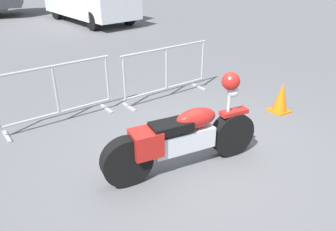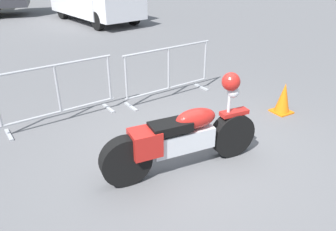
{
  "view_description": "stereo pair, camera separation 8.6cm",
  "coord_description": "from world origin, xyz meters",
  "px_view_note": "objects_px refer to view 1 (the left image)",
  "views": [
    {
      "loc": [
        -2.56,
        -3.41,
        2.73
      ],
      "look_at": [
        -0.38,
        0.17,
        0.65
      ],
      "focal_mm": 35.0,
      "sensor_mm": 36.0,
      "label": 1
    },
    {
      "loc": [
        -2.49,
        -3.45,
        2.73
      ],
      "look_at": [
        -0.38,
        0.17,
        0.65
      ],
      "focal_mm": 35.0,
      "sensor_mm": 36.0,
      "label": 2
    }
  ],
  "objects_px": {
    "crowd_barrier_near": "(56,94)",
    "motorcycle": "(183,137)",
    "crowd_barrier_far": "(166,72)",
    "traffic_cone": "(281,97)"
  },
  "relations": [
    {
      "from": "crowd_barrier_near",
      "to": "traffic_cone",
      "type": "relative_size",
      "value": 3.49
    },
    {
      "from": "crowd_barrier_near",
      "to": "crowd_barrier_far",
      "type": "distance_m",
      "value": 2.23
    },
    {
      "from": "motorcycle",
      "to": "crowd_barrier_near",
      "type": "height_order",
      "value": "motorcycle"
    },
    {
      "from": "motorcycle",
      "to": "traffic_cone",
      "type": "relative_size",
      "value": 3.94
    },
    {
      "from": "crowd_barrier_near",
      "to": "motorcycle",
      "type": "bearing_deg",
      "value": -64.08
    },
    {
      "from": "crowd_barrier_near",
      "to": "crowd_barrier_far",
      "type": "xyz_separation_m",
      "value": [
        2.23,
        0.0,
        0.0
      ]
    },
    {
      "from": "crowd_barrier_near",
      "to": "crowd_barrier_far",
      "type": "height_order",
      "value": "same"
    },
    {
      "from": "motorcycle",
      "to": "crowd_barrier_far",
      "type": "distance_m",
      "value": 2.55
    },
    {
      "from": "crowd_barrier_far",
      "to": "motorcycle",
      "type": "bearing_deg",
      "value": -115.93
    },
    {
      "from": "crowd_barrier_far",
      "to": "traffic_cone",
      "type": "relative_size",
      "value": 3.49
    }
  ]
}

